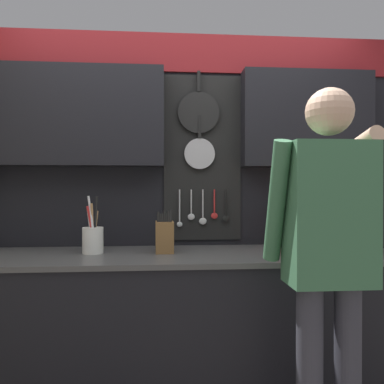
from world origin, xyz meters
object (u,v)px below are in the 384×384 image
object	(u,v)px
utensil_crock	(93,238)
person	(328,242)
microwave	(324,227)
knife_block	(164,236)

from	to	relation	value
utensil_crock	person	size ratio (longest dim) A/B	0.20
microwave	knife_block	xyz separation A→B (m)	(-1.02, 0.00, -0.05)
microwave	person	distance (m)	0.71
knife_block	utensil_crock	distance (m)	0.44
knife_block	person	xyz separation A→B (m)	(0.75, -0.66, 0.05)
person	microwave	bearing A→B (deg)	67.41
microwave	knife_block	distance (m)	1.02
utensil_crock	person	distance (m)	1.36
microwave	knife_block	size ratio (longest dim) A/B	1.74
microwave	knife_block	bearing A→B (deg)	179.98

